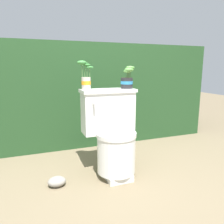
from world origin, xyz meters
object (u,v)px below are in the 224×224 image
Objects in this scene: toilet at (112,133)px; garden_stone at (57,182)px; potted_plant_left at (86,78)px; potted_plant_midleft at (127,80)px.

garden_stone is (-0.53, -0.08, -0.35)m from toilet.
potted_plant_midleft is (0.41, -0.02, -0.02)m from potted_plant_left.
toilet is 0.53m from potted_plant_midleft.
toilet is at bearing -149.93° from potted_plant_midleft.
potted_plant_midleft reaches higher than toilet.
potted_plant_left reaches higher than garden_stone.
toilet reaches higher than garden_stone.
potted_plant_left is at bearing 176.72° from potted_plant_midleft.
potted_plant_left is at bearing 146.32° from toilet.
toilet is 5.22× the size of garden_stone.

